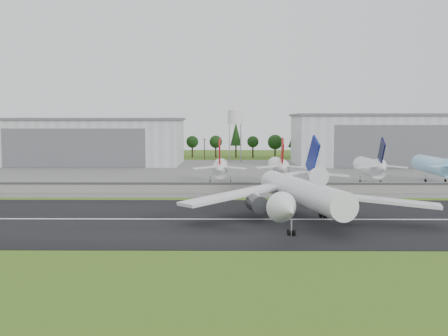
{
  "coord_description": "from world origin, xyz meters",
  "views": [
    {
      "loc": [
        -7.91,
        -113.77,
        22.24
      ],
      "look_at": [
        -9.44,
        40.0,
        9.0
      ],
      "focal_mm": 45.0,
      "sensor_mm": 36.0,
      "label": 1
    }
  ],
  "objects_px": {
    "parked_jet_red_a": "(220,168)",
    "parked_jet_red_b": "(279,167)",
    "parked_jet_navy": "(372,167)",
    "main_airliner": "(302,198)",
    "parked_jet_skyblue": "(437,166)"
  },
  "relations": [
    {
      "from": "main_airliner",
      "to": "parked_jet_skyblue",
      "type": "bearing_deg",
      "value": -141.6
    },
    {
      "from": "parked_jet_red_b",
      "to": "parked_jet_skyblue",
      "type": "distance_m",
      "value": 55.91
    },
    {
      "from": "main_airliner",
      "to": "parked_jet_red_a",
      "type": "distance_m",
      "value": 69.63
    },
    {
      "from": "main_airliner",
      "to": "parked_jet_red_b",
      "type": "distance_m",
      "value": 67.0
    },
    {
      "from": "parked_jet_red_a",
      "to": "parked_jet_skyblue",
      "type": "distance_m",
      "value": 75.83
    },
    {
      "from": "parked_jet_red_b",
      "to": "main_airliner",
      "type": "bearing_deg",
      "value": -90.71
    },
    {
      "from": "parked_jet_red_a",
      "to": "parked_jet_red_b",
      "type": "relative_size",
      "value": 1.0
    },
    {
      "from": "parked_jet_red_a",
      "to": "parked_jet_navy",
      "type": "relative_size",
      "value": 1.0
    },
    {
      "from": "main_airliner",
      "to": "parked_jet_red_a",
      "type": "bearing_deg",
      "value": -87.51
    },
    {
      "from": "parked_jet_red_b",
      "to": "parked_jet_skyblue",
      "type": "relative_size",
      "value": 0.84
    },
    {
      "from": "parked_jet_red_a",
      "to": "parked_jet_skyblue",
      "type": "bearing_deg",
      "value": 3.84
    },
    {
      "from": "parked_jet_skyblue",
      "to": "parked_jet_navy",
      "type": "bearing_deg",
      "value": -168.25
    },
    {
      "from": "parked_jet_red_a",
      "to": "parked_jet_skyblue",
      "type": "xyz_separation_m",
      "value": [
        75.66,
        5.08,
        0.41
      ]
    },
    {
      "from": "parked_jet_red_a",
      "to": "parked_jet_navy",
      "type": "bearing_deg",
      "value": 0.07
    },
    {
      "from": "parked_jet_red_a",
      "to": "parked_jet_red_b",
      "type": "xyz_separation_m",
      "value": [
        19.97,
        0.04,
        0.24
      ]
    }
  ]
}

